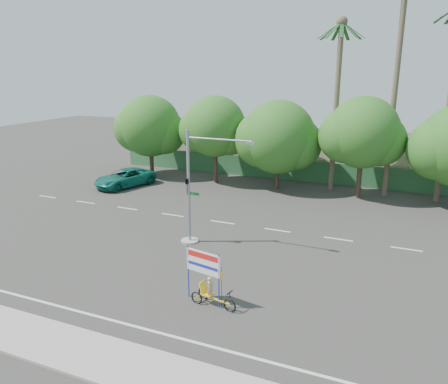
% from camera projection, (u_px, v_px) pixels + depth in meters
% --- Properties ---
extents(ground, '(120.00, 120.00, 0.00)m').
position_uv_depth(ground, '(197.00, 276.00, 22.80)').
color(ground, '#33302D').
rests_on(ground, ground).
extents(sidewalk_near, '(50.00, 2.40, 0.12)m').
position_uv_depth(sidewalk_near, '(107.00, 360.00, 16.14)').
color(sidewalk_near, gray).
rests_on(sidewalk_near, ground).
extents(fence, '(38.00, 0.08, 2.00)m').
position_uv_depth(fence, '(298.00, 171.00, 41.54)').
color(fence, '#336B3D').
rests_on(fence, ground).
extents(building_left, '(12.00, 8.00, 4.00)m').
position_uv_depth(building_left, '(220.00, 146.00, 49.01)').
color(building_left, '#BBAC95').
rests_on(building_left, ground).
extents(building_right, '(14.00, 8.00, 3.60)m').
position_uv_depth(building_right, '(390.00, 160.00, 42.29)').
color(building_right, '#BBAC95').
rests_on(building_right, ground).
extents(tree_far_left, '(7.14, 6.00, 7.96)m').
position_uv_depth(tree_far_left, '(150.00, 128.00, 42.69)').
color(tree_far_left, '#473828').
rests_on(tree_far_left, ground).
extents(tree_left, '(6.66, 5.60, 8.07)m').
position_uv_depth(tree_left, '(215.00, 129.00, 39.98)').
color(tree_left, '#473828').
rests_on(tree_left, ground).
extents(tree_center, '(7.62, 6.40, 7.85)m').
position_uv_depth(tree_center, '(278.00, 139.00, 37.89)').
color(tree_center, '#473828').
rests_on(tree_center, ground).
extents(tree_right, '(6.90, 5.80, 8.36)m').
position_uv_depth(tree_right, '(362.00, 135.00, 35.04)').
color(tree_right, '#473828').
rests_on(tree_right, ground).
extents(palm_tall, '(3.73, 3.79, 17.45)m').
position_uv_depth(palm_tall, '(397.00, 67.00, 34.16)').
color(palm_tall, '#70604C').
rests_on(palm_tall, ground).
extents(palm_short, '(3.73, 3.79, 14.45)m').
position_uv_depth(palm_short, '(337.00, 87.00, 36.29)').
color(palm_short, '#70604C').
rests_on(palm_short, ground).
extents(traffic_signal, '(4.72, 1.10, 7.00)m').
position_uv_depth(traffic_signal, '(193.00, 197.00, 26.34)').
color(traffic_signal, gray).
rests_on(traffic_signal, ground).
extents(trike_billboard, '(2.66, 0.91, 2.65)m').
position_uv_depth(trike_billboard, '(208.00, 283.00, 19.81)').
color(trike_billboard, black).
rests_on(trike_billboard, ground).
extents(pickup_truck, '(4.36, 6.24, 1.58)m').
position_uv_depth(pickup_truck, '(125.00, 178.00, 39.67)').
color(pickup_truck, '#0F6A5A').
rests_on(pickup_truck, ground).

